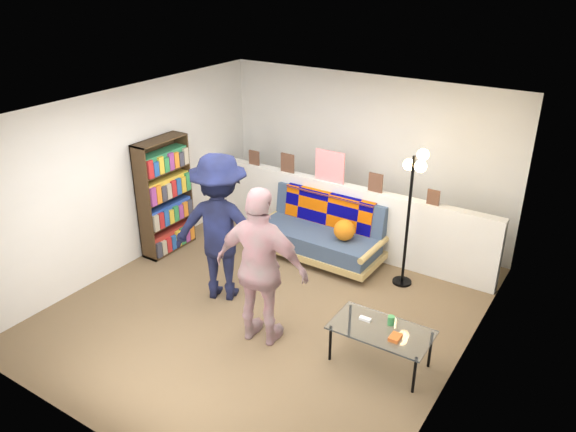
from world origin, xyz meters
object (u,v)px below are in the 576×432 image
object	(u,v)px
futon_sofa	(321,233)
bookshelf	(165,200)
floor_lamp	(413,191)
person_right	(261,268)
person_left	(221,228)
coffee_table	(382,331)

from	to	relation	value
futon_sofa	bookshelf	world-z (taller)	bookshelf
floor_lamp	person_right	bearing A→B (deg)	-113.86
floor_lamp	person_left	bearing A→B (deg)	-140.48
coffee_table	person_right	world-z (taller)	person_right
futon_sofa	person_right	world-z (taller)	person_right
bookshelf	person_left	xyz separation A→B (m)	(1.44, -0.53, 0.16)
bookshelf	person_right	size ratio (longest dim) A/B	0.92
floor_lamp	person_right	size ratio (longest dim) A/B	1.01
coffee_table	person_right	xyz separation A→B (m)	(-1.27, -0.31, 0.50)
bookshelf	person_left	distance (m)	1.54
person_left	person_right	world-z (taller)	person_left
person_left	coffee_table	bearing A→B (deg)	154.29
coffee_table	floor_lamp	bearing A→B (deg)	103.47
coffee_table	person_left	world-z (taller)	person_left
person_right	person_left	bearing A→B (deg)	-35.28
futon_sofa	coffee_table	world-z (taller)	futon_sofa
futon_sofa	floor_lamp	size ratio (longest dim) A/B	1.01
bookshelf	coffee_table	distance (m)	3.72
futon_sofa	floor_lamp	bearing A→B (deg)	-1.63
bookshelf	person_right	world-z (taller)	person_right
bookshelf	person_left	bearing A→B (deg)	-20.11
coffee_table	bookshelf	bearing A→B (deg)	169.25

